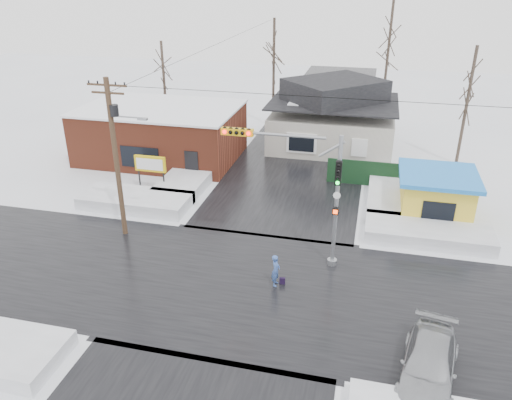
% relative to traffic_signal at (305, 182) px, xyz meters
% --- Properties ---
extents(ground, '(120.00, 120.00, 0.00)m').
position_rel_traffic_signal_xyz_m(ground, '(-2.43, -2.97, -4.54)').
color(ground, white).
rests_on(ground, ground).
extents(road_ns, '(10.00, 120.00, 0.02)m').
position_rel_traffic_signal_xyz_m(road_ns, '(-2.43, -2.97, -4.53)').
color(road_ns, black).
rests_on(road_ns, ground).
extents(road_ew, '(120.00, 10.00, 0.02)m').
position_rel_traffic_signal_xyz_m(road_ew, '(-2.43, -2.97, -4.53)').
color(road_ew, black).
rests_on(road_ew, ground).
extents(snowbank_nw, '(7.00, 3.00, 0.80)m').
position_rel_traffic_signal_xyz_m(snowbank_nw, '(-11.43, 4.03, -4.14)').
color(snowbank_nw, white).
rests_on(snowbank_nw, ground).
extents(snowbank_ne, '(7.00, 3.00, 0.80)m').
position_rel_traffic_signal_xyz_m(snowbank_ne, '(6.57, 4.03, -4.14)').
color(snowbank_ne, white).
rests_on(snowbank_ne, ground).
extents(snowbank_nside_w, '(3.00, 8.00, 0.80)m').
position_rel_traffic_signal_xyz_m(snowbank_nside_w, '(-9.43, 9.03, -4.14)').
color(snowbank_nside_w, white).
rests_on(snowbank_nside_w, ground).
extents(snowbank_nside_e, '(3.00, 8.00, 0.80)m').
position_rel_traffic_signal_xyz_m(snowbank_nside_e, '(4.57, 9.03, -4.14)').
color(snowbank_nside_e, white).
rests_on(snowbank_nside_e, ground).
extents(traffic_signal, '(6.05, 0.68, 7.00)m').
position_rel_traffic_signal_xyz_m(traffic_signal, '(0.00, 0.00, 0.00)').
color(traffic_signal, gray).
rests_on(traffic_signal, ground).
extents(utility_pole, '(3.15, 0.44, 9.00)m').
position_rel_traffic_signal_xyz_m(utility_pole, '(-10.36, 0.53, 0.57)').
color(utility_pole, '#382619').
rests_on(utility_pole, ground).
extents(brick_building, '(12.20, 8.20, 4.12)m').
position_rel_traffic_signal_xyz_m(brick_building, '(-13.43, 13.03, -2.46)').
color(brick_building, brown).
rests_on(brick_building, ground).
extents(marquee_sign, '(2.20, 0.21, 2.55)m').
position_rel_traffic_signal_xyz_m(marquee_sign, '(-11.43, 6.53, -2.62)').
color(marquee_sign, black).
rests_on(marquee_sign, ground).
extents(house, '(10.40, 8.40, 5.76)m').
position_rel_traffic_signal_xyz_m(house, '(-0.43, 19.03, -1.92)').
color(house, beige).
rests_on(house, ground).
extents(kiosk, '(4.60, 4.60, 2.88)m').
position_rel_traffic_signal_xyz_m(kiosk, '(7.07, 7.03, -3.08)').
color(kiosk, yellow).
rests_on(kiosk, ground).
extents(fence, '(8.00, 0.12, 1.80)m').
position_rel_traffic_signal_xyz_m(fence, '(4.07, 11.03, -3.64)').
color(fence, black).
rests_on(fence, ground).
extents(tree_far_left, '(3.00, 3.00, 10.00)m').
position_rel_traffic_signal_xyz_m(tree_far_left, '(-6.43, 23.03, 3.41)').
color(tree_far_left, '#332821').
rests_on(tree_far_left, ground).
extents(tree_far_mid, '(3.00, 3.00, 12.00)m').
position_rel_traffic_signal_xyz_m(tree_far_mid, '(3.57, 25.03, 5.00)').
color(tree_far_mid, '#332821').
rests_on(tree_far_mid, ground).
extents(tree_far_right, '(3.00, 3.00, 9.00)m').
position_rel_traffic_signal_xyz_m(tree_far_right, '(9.57, 17.03, 2.62)').
color(tree_far_right, '#332821').
rests_on(tree_far_right, ground).
extents(tree_far_west, '(3.00, 3.00, 8.00)m').
position_rel_traffic_signal_xyz_m(tree_far_west, '(-16.43, 21.03, 1.82)').
color(tree_far_west, '#332821').
rests_on(tree_far_west, ground).
extents(pedestrian, '(0.41, 0.61, 1.64)m').
position_rel_traffic_signal_xyz_m(pedestrian, '(-0.91, -2.47, -3.72)').
color(pedestrian, '#38569D').
rests_on(pedestrian, ground).
extents(car, '(2.76, 5.10, 1.40)m').
position_rel_traffic_signal_xyz_m(car, '(5.82, -7.18, -3.84)').
color(car, '#9DA0A4').
rests_on(car, ground).
extents(shopping_bag, '(0.30, 0.16, 0.35)m').
position_rel_traffic_signal_xyz_m(shopping_bag, '(-0.60, -2.34, -4.36)').
color(shopping_bag, black).
rests_on(shopping_bag, ground).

